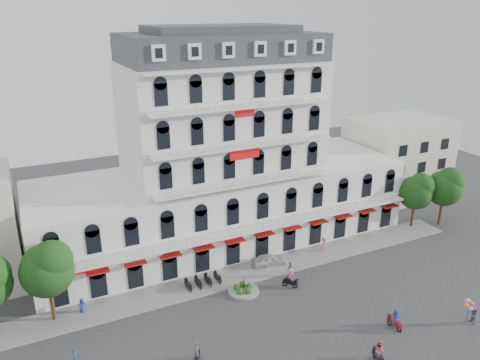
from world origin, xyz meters
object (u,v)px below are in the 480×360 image
(rider_east, at_px, (395,319))
(rider_center, at_px, (290,277))
(parked_car, at_px, (269,260))
(balloon_vendor, at_px, (472,312))
(rider_southwest, at_px, (379,351))
(rider_west, at_px, (197,354))

(rider_east, height_order, rider_center, rider_center)
(rider_center, bearing_deg, parked_car, 135.06)
(rider_center, bearing_deg, balloon_vendor, 0.81)
(parked_car, distance_m, rider_east, 15.53)
(parked_car, xyz_separation_m, rider_southwest, (0.47, -17.55, 0.48))
(rider_southwest, relative_size, rider_center, 1.00)
(rider_center, height_order, balloon_vendor, balloon_vendor)
(rider_southwest, height_order, balloon_vendor, balloon_vendor)
(parked_car, bearing_deg, balloon_vendor, -136.85)
(balloon_vendor, bearing_deg, parked_car, 124.09)
(balloon_vendor, bearing_deg, rider_center, 133.58)
(rider_west, relative_size, rider_east, 1.10)
(parked_car, relative_size, rider_southwest, 1.78)
(rider_west, xyz_separation_m, rider_center, (12.82, 6.44, 0.18))
(rider_west, xyz_separation_m, rider_southwest, (13.47, -6.32, 0.15))
(parked_car, relative_size, rider_west, 1.80)
(parked_car, distance_m, rider_west, 17.19)
(rider_east, distance_m, rider_center, 11.15)
(parked_car, xyz_separation_m, rider_west, (-13.00, -11.23, 0.33))
(parked_car, relative_size, rider_east, 1.98)
(rider_center, bearing_deg, rider_southwest, -39.87)
(parked_car, xyz_separation_m, rider_center, (-0.18, -4.80, 0.51))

